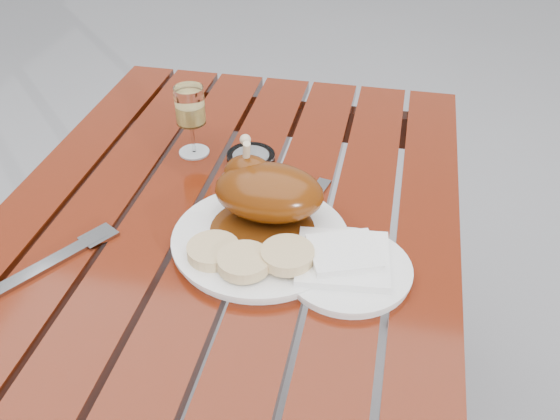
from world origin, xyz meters
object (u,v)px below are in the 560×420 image
(table, at_px, (230,371))
(side_plate, at_px, (348,271))
(ashtray, at_px, (251,159))
(dinner_plate, at_px, (260,240))
(wine_glass, at_px, (191,121))

(table, xyz_separation_m, side_plate, (0.23, -0.07, 0.38))
(side_plate, height_order, ashtray, ashtray)
(table, distance_m, dinner_plate, 0.39)
(wine_glass, relative_size, side_plate, 0.72)
(table, bearing_deg, side_plate, -17.10)
(table, height_order, wine_glass, wine_glass)
(side_plate, distance_m, ashtray, 0.35)
(wine_glass, xyz_separation_m, ashtray, (0.12, -0.02, -0.06))
(table, relative_size, wine_glass, 8.44)
(table, xyz_separation_m, dinner_plate, (0.08, -0.03, 0.38))
(dinner_plate, height_order, side_plate, dinner_plate)
(dinner_plate, height_order, wine_glass, wine_glass)
(dinner_plate, xyz_separation_m, wine_glass, (-0.20, 0.25, 0.06))
(side_plate, bearing_deg, dinner_plate, 164.16)
(table, relative_size, ashtray, 12.87)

